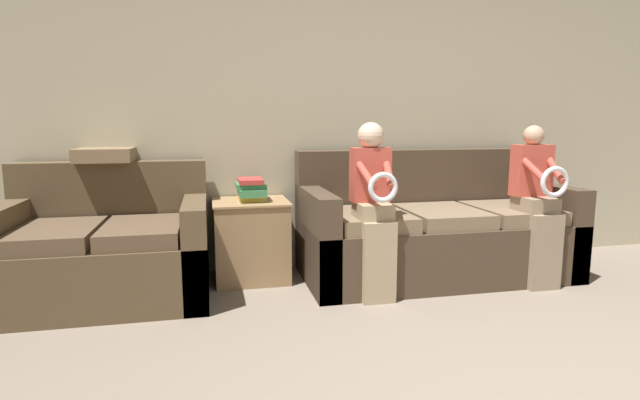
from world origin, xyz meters
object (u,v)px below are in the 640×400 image
at_px(child_left_seated, 374,201).
at_px(book_stack, 251,189).
at_px(couch_main, 433,232).
at_px(throw_pillow, 105,155).
at_px(couch_side, 106,252).
at_px(side_shelf, 251,239).
at_px(child_right_seated, 537,199).

height_order(child_left_seated, book_stack, child_left_seated).
distance_m(couch_main, throw_pillow, 2.61).
bearing_deg(book_stack, couch_main, -7.58).
height_order(couch_side, throw_pillow, throw_pillow).
xyz_separation_m(child_left_seated, book_stack, (-0.80, 0.59, 0.02)).
relative_size(side_shelf, throw_pillow, 1.57).
distance_m(child_right_seated, side_shelf, 2.21).
relative_size(couch_main, child_left_seated, 1.72).
distance_m(book_stack, throw_pillow, 1.11).
xyz_separation_m(couch_side, side_shelf, (1.03, 0.20, -0.01)).
distance_m(couch_side, child_right_seated, 3.17).
distance_m(couch_side, throw_pillow, 0.75).
height_order(child_right_seated, book_stack, child_right_seated).
xyz_separation_m(couch_main, couch_side, (-2.48, -0.01, -0.02)).
bearing_deg(book_stack, couch_side, -169.02).
bearing_deg(throw_pillow, couch_side, -85.28).
distance_m(couch_side, child_left_seated, 1.91).
relative_size(child_left_seated, throw_pillow, 3.07).
distance_m(couch_main, child_right_seated, 0.83).
xyz_separation_m(couch_main, throw_pillow, (-2.51, 0.34, 0.64)).
bearing_deg(child_left_seated, child_right_seated, -0.29).
distance_m(side_shelf, book_stack, 0.40).
relative_size(couch_side, child_left_seated, 1.13).
bearing_deg(couch_side, throw_pillow, 94.72).
height_order(child_right_seated, side_shelf, child_right_seated).
bearing_deg(couch_side, couch_main, 0.23).
bearing_deg(side_shelf, book_stack, -1.51).
relative_size(child_left_seated, side_shelf, 1.96).
height_order(couch_side, child_left_seated, child_left_seated).
height_order(side_shelf, throw_pillow, throw_pillow).
bearing_deg(child_right_seated, book_stack, 163.92).
distance_m(couch_main, couch_side, 2.48).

